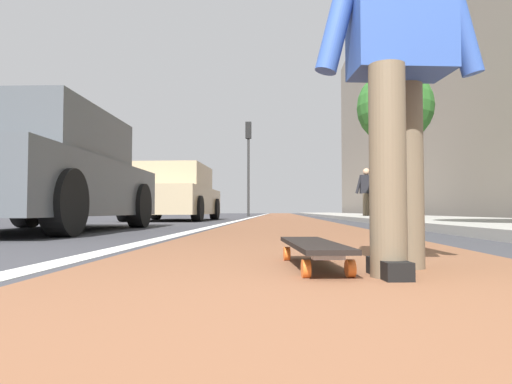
# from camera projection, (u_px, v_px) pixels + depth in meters

# --- Properties ---
(ground_plane) EXTENTS (80.00, 80.00, 0.00)m
(ground_plane) POSITION_uv_depth(u_px,v_px,m) (285.00, 222.00, 10.69)
(ground_plane) COLOR #38383D
(bike_lane_paint) EXTENTS (56.00, 2.15, 0.00)m
(bike_lane_paint) POSITION_uv_depth(u_px,v_px,m) (282.00, 216.00, 24.65)
(bike_lane_paint) COLOR brown
(bike_lane_paint) RESTS_ON ground
(lane_stripe_white) EXTENTS (52.00, 0.16, 0.01)m
(lane_stripe_white) POSITION_uv_depth(u_px,v_px,m) (256.00, 216.00, 20.73)
(lane_stripe_white) COLOR silver
(lane_stripe_white) RESTS_ON ground
(sidewalk_curb) EXTENTS (52.00, 3.20, 0.10)m
(sidewalk_curb) POSITION_uv_depth(u_px,v_px,m) (362.00, 216.00, 18.50)
(sidewalk_curb) COLOR #9E9B93
(sidewalk_curb) RESTS_ON ground
(building_facade) EXTENTS (40.00, 1.20, 13.71)m
(building_facade) POSITION_uv_depth(u_px,v_px,m) (409.00, 80.00, 22.62)
(building_facade) COLOR gray
(building_facade) RESTS_ON ground
(skateboard) EXTENTS (0.86, 0.29, 0.11)m
(skateboard) POSITION_uv_depth(u_px,v_px,m) (314.00, 247.00, 2.01)
(skateboard) COLOR orange
(skateboard) RESTS_ON ground
(skater_person) EXTENTS (0.48, 0.72, 1.64)m
(skater_person) POSITION_uv_depth(u_px,v_px,m) (399.00, 47.00, 1.88)
(skater_person) COLOR brown
(skater_person) RESTS_ON ground
(parked_car_near) EXTENTS (4.10, 2.04, 1.50)m
(parked_car_near) POSITION_uv_depth(u_px,v_px,m) (41.00, 174.00, 5.65)
(parked_car_near) COLOR #4C5156
(parked_car_near) RESTS_ON ground
(parked_car_mid) EXTENTS (4.26, 2.04, 1.47)m
(parked_car_mid) POSITION_uv_depth(u_px,v_px,m) (174.00, 194.00, 12.08)
(parked_car_mid) COLOR tan
(parked_car_mid) RESTS_ON ground
(traffic_light) EXTENTS (0.33, 0.28, 4.56)m
(traffic_light) POSITION_uv_depth(u_px,v_px,m) (248.00, 151.00, 21.70)
(traffic_light) COLOR #2D2D2D
(traffic_light) RESTS_ON ground
(street_tree_mid) EXTENTS (1.96, 1.96, 3.96)m
(street_tree_mid) POSITION_uv_depth(u_px,v_px,m) (395.00, 108.00, 11.73)
(street_tree_mid) COLOR brown
(street_tree_mid) RESTS_ON ground
(pedestrian_distant) EXTENTS (0.46, 0.72, 1.64)m
(pedestrian_distant) POSITION_uv_depth(u_px,v_px,m) (367.00, 190.00, 14.55)
(pedestrian_distant) COLOR brown
(pedestrian_distant) RESTS_ON ground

